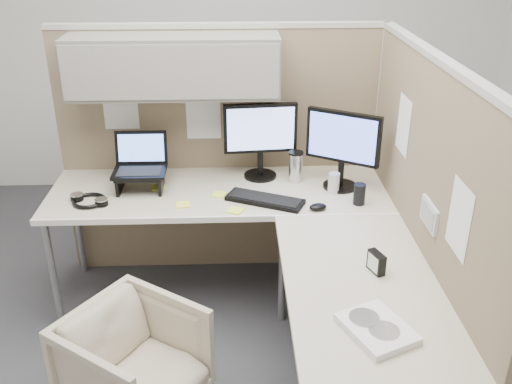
{
  "coord_description": "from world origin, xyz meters",
  "views": [
    {
      "loc": [
        -0.01,
        -2.5,
        2.17
      ],
      "look_at": [
        0.1,
        0.25,
        0.85
      ],
      "focal_mm": 40.0,
      "sensor_mm": 36.0,
      "label": 1
    }
  ],
  "objects_px": {
    "office_chair": "(134,358)",
    "keyboard": "(265,200)",
    "desk": "(262,230)",
    "monitor_left": "(260,135)"
  },
  "relations": [
    {
      "from": "office_chair",
      "to": "keyboard",
      "type": "xyz_separation_m",
      "value": [
        0.66,
        0.75,
        0.45
      ]
    },
    {
      "from": "desk",
      "to": "monitor_left",
      "type": "xyz_separation_m",
      "value": [
        0.02,
        0.59,
        0.32
      ]
    },
    {
      "from": "office_chair",
      "to": "keyboard",
      "type": "bearing_deg",
      "value": -6.35
    },
    {
      "from": "monitor_left",
      "to": "keyboard",
      "type": "distance_m",
      "value": 0.44
    },
    {
      "from": "desk",
      "to": "monitor_left",
      "type": "bearing_deg",
      "value": 88.08
    },
    {
      "from": "monitor_left",
      "to": "keyboard",
      "type": "xyz_separation_m",
      "value": [
        0.01,
        -0.35,
        -0.26
      ]
    },
    {
      "from": "desk",
      "to": "keyboard",
      "type": "xyz_separation_m",
      "value": [
        0.03,
        0.24,
        0.05
      ]
    },
    {
      "from": "desk",
      "to": "monitor_left",
      "type": "distance_m",
      "value": 0.67
    },
    {
      "from": "monitor_left",
      "to": "desk",
      "type": "bearing_deg",
      "value": -96.8
    },
    {
      "from": "office_chair",
      "to": "monitor_left",
      "type": "distance_m",
      "value": 1.46
    }
  ]
}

